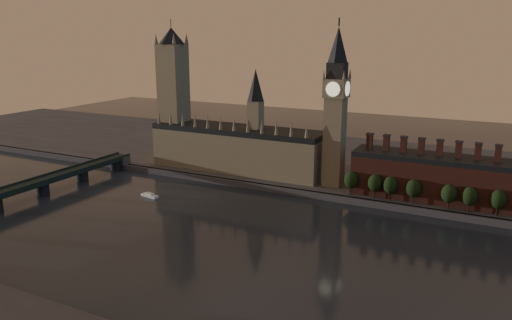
% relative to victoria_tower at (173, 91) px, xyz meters
% --- Properties ---
extents(ground, '(900.00, 900.00, 0.00)m').
position_rel_victoria_tower_xyz_m(ground, '(120.00, -115.00, -59.09)').
color(ground, black).
rests_on(ground, ground).
extents(north_bank, '(900.00, 182.00, 4.00)m').
position_rel_victoria_tower_xyz_m(north_bank, '(120.00, 63.04, -57.09)').
color(north_bank, '#4C4C51').
rests_on(north_bank, ground).
extents(palace_of_westminster, '(130.00, 30.30, 74.00)m').
position_rel_victoria_tower_xyz_m(palace_of_westminster, '(55.59, -0.09, -37.46)').
color(palace_of_westminster, '#7C6F58').
rests_on(palace_of_westminster, north_bank).
extents(victoria_tower, '(24.00, 24.00, 108.00)m').
position_rel_victoria_tower_xyz_m(victoria_tower, '(0.00, 0.00, 0.00)').
color(victoria_tower, '#7C6F58').
rests_on(victoria_tower, north_bank).
extents(big_ben, '(15.00, 15.00, 107.00)m').
position_rel_victoria_tower_xyz_m(big_ben, '(130.00, -5.00, -2.26)').
color(big_ben, '#7C6F58').
rests_on(big_ben, north_bank).
extents(chimney_block, '(110.00, 25.00, 37.00)m').
position_rel_victoria_tower_xyz_m(chimney_block, '(200.00, -5.00, -41.27)').
color(chimney_block, brown).
rests_on(chimney_block, north_bank).
extents(embankment_tree_0, '(8.60, 8.60, 14.88)m').
position_rel_victoria_tower_xyz_m(embankment_tree_0, '(146.47, -19.77, -45.62)').
color(embankment_tree_0, black).
rests_on(embankment_tree_0, north_bank).
extents(embankment_tree_1, '(8.60, 8.60, 14.88)m').
position_rel_victoria_tower_xyz_m(embankment_tree_1, '(161.24, -19.52, -45.62)').
color(embankment_tree_1, black).
rests_on(embankment_tree_1, north_bank).
extents(embankment_tree_2, '(8.60, 8.60, 14.88)m').
position_rel_victoria_tower_xyz_m(embankment_tree_2, '(170.51, -19.83, -45.62)').
color(embankment_tree_2, black).
rests_on(embankment_tree_2, north_bank).
extents(embankment_tree_3, '(8.60, 8.60, 14.88)m').
position_rel_victoria_tower_xyz_m(embankment_tree_3, '(184.01, -19.98, -45.62)').
color(embankment_tree_3, black).
rests_on(embankment_tree_3, north_bank).
extents(embankment_tree_4, '(8.60, 8.60, 14.88)m').
position_rel_victoria_tower_xyz_m(embankment_tree_4, '(203.78, -21.32, -45.62)').
color(embankment_tree_4, black).
rests_on(embankment_tree_4, north_bank).
extents(embankment_tree_5, '(8.60, 8.60, 14.88)m').
position_rel_victoria_tower_xyz_m(embankment_tree_5, '(214.52, -20.98, -45.62)').
color(embankment_tree_5, black).
rests_on(embankment_tree_5, north_bank).
extents(embankment_tree_6, '(8.60, 8.60, 14.88)m').
position_rel_victoria_tower_xyz_m(embankment_tree_6, '(228.96, -19.81, -45.62)').
color(embankment_tree_6, black).
rests_on(embankment_tree_6, north_bank).
extents(westminster_bridge, '(14.00, 200.00, 11.55)m').
position_rel_victoria_tower_xyz_m(westminster_bridge, '(-35.00, -117.70, -51.65)').
color(westminster_bridge, black).
rests_on(westminster_bridge, ground).
extents(river_boat, '(13.33, 5.87, 2.58)m').
position_rel_victoria_tower_xyz_m(river_boat, '(29.57, -70.42, -58.10)').
color(river_boat, white).
rests_on(river_boat, ground).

